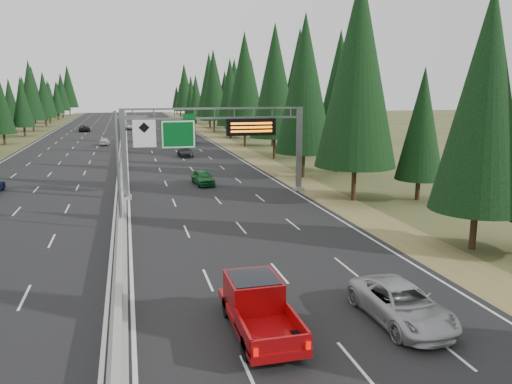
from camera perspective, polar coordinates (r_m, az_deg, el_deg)
road at (r=89.43m, az=-14.90°, el=5.21°), size 32.00×260.00×0.08m
shoulder_right at (r=91.05m, az=-3.58°, el=5.68°), size 3.60×260.00×0.06m
shoulder_left at (r=91.32m, az=-26.16°, el=4.53°), size 3.60×260.00×0.06m
median_barrier at (r=89.39m, az=-14.91°, el=5.45°), size 0.70×260.00×0.85m
sign_gantry at (r=44.77m, az=-3.85°, el=6.27°), size 16.75×0.98×7.80m
hov_sign_pole at (r=34.22m, az=-14.55°, el=3.35°), size 2.80×0.50×8.00m
tree_row_right at (r=80.24m, az=0.89°, el=11.56°), size 11.98×240.31×18.98m
silver_minivan at (r=21.70m, az=16.31°, el=-12.18°), size 2.69×5.56×1.53m
red_pickup at (r=20.27m, az=0.02°, el=-12.44°), size 2.15×6.01×1.96m
car_ahead_green at (r=50.19m, az=-6.08°, el=1.67°), size 2.10×4.42×1.46m
car_ahead_dkred at (r=90.37m, az=-7.59°, el=6.10°), size 1.73×4.92×1.62m
car_ahead_dkgrey at (r=71.79m, az=-8.11°, el=4.57°), size 1.99×4.68×1.35m
car_ahead_white at (r=124.80m, az=-14.19°, el=7.34°), size 2.71×5.66×1.56m
car_ahead_far at (r=146.77m, az=-12.92°, el=8.00°), size 2.26×4.86×1.61m
car_onc_white at (r=89.68m, az=-16.93°, el=5.56°), size 1.90×4.00×1.32m
car_onc_far at (r=121.06m, az=-19.03°, el=6.91°), size 2.90×5.43×1.45m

